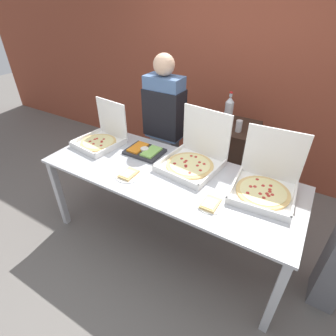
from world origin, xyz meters
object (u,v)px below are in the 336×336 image
soda_can_colored (211,121)px  veggie_tray (145,151)px  paper_plate_front_left (210,204)px  pizza_box_far_left (266,182)px  pizza_box_near_left (102,137)px  soda_can_silver (239,126)px  paper_plate_front_right (129,174)px  person_server_vest (164,125)px  pizza_box_far_right (194,157)px  soda_bottle (229,109)px

soda_can_colored → veggie_tray: bearing=-121.1°
paper_plate_front_left → soda_can_colored: size_ratio=1.72×
veggie_tray → pizza_box_far_left: bearing=0.4°
pizza_box_near_left → soda_can_silver: pizza_box_near_left is taller
paper_plate_front_right → soda_can_colored: 1.13m
soda_can_silver → person_server_vest: bearing=-162.4°
pizza_box_far_right → pizza_box_far_left: (0.66, -0.05, -0.00)m
paper_plate_front_left → person_server_vest: (-0.93, 0.85, 0.10)m
paper_plate_front_left → soda_can_silver: 1.12m
paper_plate_front_left → soda_bottle: size_ratio=0.62×
soda_can_silver → soda_can_colored: size_ratio=1.00×
paper_plate_front_right → veggie_tray: 0.41m
soda_bottle → soda_can_silver: bearing=-43.0°
pizza_box_far_left → person_server_vest: (-1.24, 0.46, 0.03)m
person_server_vest → pizza_box_far_left: bearing=159.5°
pizza_box_far_left → person_server_vest: 1.32m
pizza_box_far_left → soda_can_silver: (-0.47, 0.71, 0.10)m
paper_plate_front_right → soda_can_silver: 1.28m
pizza_box_far_left → person_server_vest: person_server_vest is taller
soda_bottle → paper_plate_front_left: bearing=-74.6°
pizza_box_far_left → paper_plate_front_right: pizza_box_far_left is taller
soda_bottle → soda_can_colored: size_ratio=2.78×
pizza_box_near_left → pizza_box_far_left: 1.69m
paper_plate_front_right → soda_can_colored: soda_can_colored is taller
veggie_tray → person_server_vest: 0.48m
soda_can_silver → pizza_box_far_left: bearing=-56.4°
soda_can_colored → person_server_vest: 0.52m
soda_can_colored → paper_plate_front_right: bearing=-105.9°
pizza_box_far_right → person_server_vest: 0.71m
soda_bottle → person_server_vest: (-0.59, -0.41, -0.16)m
pizza_box_far_left → person_server_vest: size_ratio=0.30×
pizza_box_near_left → person_server_vest: bearing=56.5°
pizza_box_near_left → paper_plate_front_right: pizza_box_near_left is taller
paper_plate_front_left → soda_can_colored: 1.17m
paper_plate_front_left → soda_can_colored: (-0.47, 1.06, 0.17)m
veggie_tray → soda_bottle: (0.53, 0.88, 0.25)m
pizza_box_near_left → pizza_box_far_left: (1.69, 0.07, 0.01)m
pizza_box_near_left → pizza_box_far_right: bearing=13.6°
pizza_box_near_left → person_server_vest: (0.46, 0.53, 0.04)m
paper_plate_front_left → paper_plate_front_right: size_ratio=0.89×
pizza_box_far_right → soda_can_colored: (-0.11, 0.62, 0.10)m
pizza_box_far_right → soda_can_colored: bearing=106.2°
pizza_box_far_right → person_server_vest: size_ratio=0.33×
pizza_box_far_left → paper_plate_front_left: bearing=-131.6°
pizza_box_far_right → pizza_box_near_left: (-1.03, -0.12, -0.01)m
pizza_box_near_left → soda_can_colored: (0.92, 0.74, 0.11)m
soda_bottle → soda_can_silver: 0.27m
pizza_box_far_right → soda_can_silver: (0.19, 0.66, 0.10)m
person_server_vest → paper_plate_front_left: bearing=137.6°
soda_bottle → soda_can_colored: soda_bottle is taller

